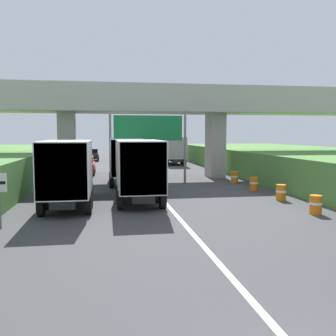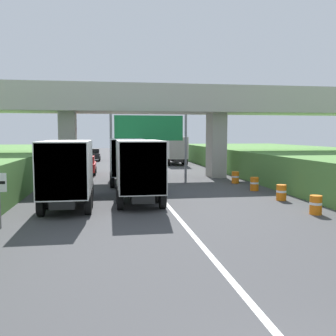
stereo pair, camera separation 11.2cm
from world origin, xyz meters
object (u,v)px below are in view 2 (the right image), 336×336
at_px(truck_silver, 174,149).
at_px(construction_barrel_4, 235,177).
at_px(construction_barrel_3, 254,184).
at_px(construction_barrel_5, 221,172).
at_px(truck_green, 69,169).
at_px(truck_white, 126,158).
at_px(car_black, 94,155).
at_px(overhead_highway_sign, 149,133).
at_px(construction_barrel_1, 316,205).
at_px(construction_barrel_2, 281,192).
at_px(car_red, 86,165).
at_px(truck_blue, 138,167).

xyz_separation_m(truck_silver, construction_barrel_4, (1.43, -19.15, -1.47)).
bearing_deg(construction_barrel_3, construction_barrel_5, 89.93).
relative_size(truck_green, truck_white, 1.00).
bearing_deg(car_black, overhead_highway_sign, -78.92).
xyz_separation_m(truck_green, construction_barrel_5, (11.68, 11.30, -1.47)).
bearing_deg(car_black, construction_barrel_1, -73.16).
xyz_separation_m(truck_silver, construction_barrel_5, (1.45, -15.34, -1.47)).
distance_m(truck_white, construction_barrel_1, 15.24).
bearing_deg(construction_barrel_2, construction_barrel_4, 90.64).
height_order(construction_barrel_3, construction_barrel_5, same).
distance_m(overhead_highway_sign, truck_white, 2.64).
distance_m(overhead_highway_sign, car_black, 26.56).
xyz_separation_m(truck_white, construction_barrel_1, (8.27, -12.72, -1.47)).
xyz_separation_m(truck_silver, construction_barrel_1, (1.41, -30.59, -1.47)).
relative_size(car_red, car_black, 1.00).
distance_m(construction_barrel_3, construction_barrel_5, 7.63).
xyz_separation_m(car_red, construction_barrel_2, (11.77, -16.01, -0.40)).
height_order(overhead_highway_sign, construction_barrel_2, overhead_highway_sign).
relative_size(truck_white, car_red, 1.78).
bearing_deg(overhead_highway_sign, car_red, 124.68).
bearing_deg(overhead_highway_sign, construction_barrel_1, -62.25).
xyz_separation_m(truck_green, truck_white, (3.37, 8.76, 0.00)).
distance_m(truck_white, car_black, 25.82).
bearing_deg(construction_barrel_2, truck_silver, 93.25).
bearing_deg(truck_green, truck_white, 68.98).
bearing_deg(car_black, truck_blue, -83.85).
distance_m(truck_blue, construction_barrel_4, 10.50).
distance_m(truck_blue, truck_green, 3.75).
height_order(car_black, construction_barrel_4, car_black).
relative_size(overhead_highway_sign, truck_blue, 0.81).
bearing_deg(construction_barrel_2, truck_blue, 172.97).
xyz_separation_m(truck_silver, truck_green, (-10.23, -26.64, 0.00)).
xyz_separation_m(construction_barrel_2, construction_barrel_4, (-0.09, 7.63, 0.00)).
xyz_separation_m(truck_white, car_black, (-3.32, 25.58, -1.08)).
height_order(truck_green, truck_white, same).
distance_m(construction_barrel_1, construction_barrel_3, 7.63).
bearing_deg(construction_barrel_1, car_black, 106.84).
distance_m(truck_blue, construction_barrel_2, 8.29).
height_order(construction_barrel_2, construction_barrel_3, same).
distance_m(overhead_highway_sign, construction_barrel_1, 14.42).
distance_m(car_black, construction_barrel_4, 29.27).
xyz_separation_m(truck_blue, car_red, (-3.67, 15.01, -1.08)).
xyz_separation_m(truck_white, construction_barrel_5, (8.32, 2.54, -1.47)).
relative_size(truck_silver, construction_barrel_2, 8.11).
xyz_separation_m(truck_white, construction_barrel_4, (8.30, -1.28, -1.47)).
distance_m(truck_blue, construction_barrel_5, 13.25).
bearing_deg(truck_green, car_black, 89.92).
xyz_separation_m(truck_green, construction_barrel_3, (11.67, 3.67, -1.47)).
bearing_deg(overhead_highway_sign, truck_silver, 74.30).
distance_m(car_black, construction_barrel_1, 40.01).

